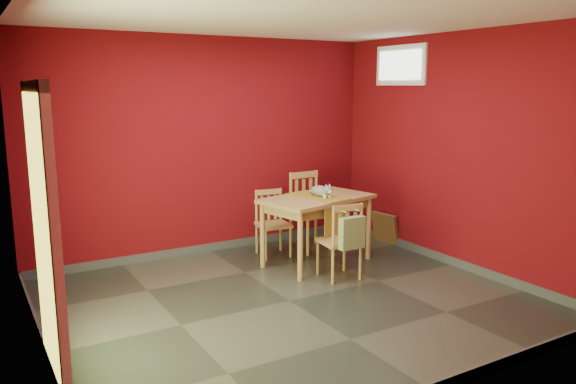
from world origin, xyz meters
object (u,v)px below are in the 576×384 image
chair_near (341,240)px  tote_bag (352,233)px  dining_table (317,205)px  chair_far_right (310,210)px  chair_far_left (272,222)px  picture_frame (385,228)px  cat (321,189)px

chair_near → tote_bag: bearing=-93.6°
dining_table → chair_near: 0.65m
chair_far_right → chair_near: bearing=-106.6°
dining_table → chair_far_left: size_ratio=1.75×
chair_far_left → chair_far_right: size_ratio=0.82×
dining_table → picture_frame: size_ratio=3.35×
dining_table → chair_far_right: 0.66m
chair_near → cat: bearing=78.4°
chair_far_left → tote_bag: size_ratio=1.99×
dining_table → picture_frame: dining_table is taller
chair_near → cat: size_ratio=2.39×
cat → chair_far_left: bearing=101.7°
dining_table → cat: bearing=-1.4°
chair_far_left → chair_far_right: (0.55, -0.01, 0.09)m
dining_table → chair_near: (-0.08, -0.59, -0.27)m
picture_frame → chair_far_left: bearing=168.7°
dining_table → tote_bag: dining_table is taller
chair_near → picture_frame: bearing=32.1°
picture_frame → chair_near: bearing=-147.9°
dining_table → chair_far_left: 0.71m
picture_frame → tote_bag: bearing=-142.3°
tote_bag → cat: size_ratio=1.14×
chair_far_right → chair_near: size_ratio=1.16×
chair_far_right → chair_near: chair_far_right is taller
picture_frame → chair_far_right: bearing=163.6°
dining_table → cat: cat is taller
chair_far_right → chair_near: 1.21m
dining_table → chair_near: bearing=-97.4°
dining_table → cat: (0.04, -0.00, 0.19)m
chair_far_right → tote_bag: size_ratio=2.43×
chair_far_right → tote_bag: (-0.36, -1.36, 0.06)m
cat → dining_table: bearing=160.5°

